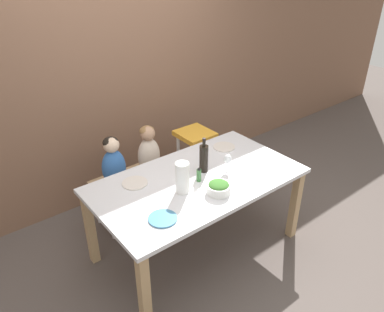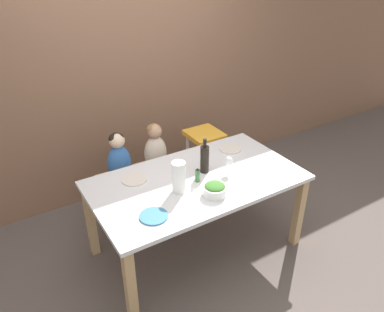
% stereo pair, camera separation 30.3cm
% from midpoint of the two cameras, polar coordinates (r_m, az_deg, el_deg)
% --- Properties ---
extents(ground_plane, '(14.00, 14.00, 0.00)m').
position_cam_midpoint_polar(ground_plane, '(3.53, 3.17, -13.76)').
color(ground_plane, '#564C47').
extents(wall_back, '(10.00, 0.06, 2.70)m').
position_cam_midpoint_polar(wall_back, '(3.85, -7.43, 13.07)').
color(wall_back, brown).
rests_on(wall_back, ground_plane).
extents(dining_table, '(1.73, 0.97, 0.74)m').
position_cam_midpoint_polar(dining_table, '(3.12, 3.49, -4.94)').
color(dining_table, silver).
rests_on(dining_table, ground_plane).
extents(chair_far_left, '(0.40, 0.42, 0.47)m').
position_cam_midpoint_polar(chair_far_left, '(3.65, -8.31, -4.62)').
color(chair_far_left, silver).
rests_on(chair_far_left, ground_plane).
extents(chair_far_center, '(0.40, 0.42, 0.47)m').
position_cam_midpoint_polar(chair_far_center, '(3.78, -3.12, -2.99)').
color(chair_far_center, silver).
rests_on(chair_far_center, ground_plane).
extents(chair_right_highchair, '(0.34, 0.36, 0.73)m').
position_cam_midpoint_polar(chair_right_highchair, '(3.96, 4.07, 1.47)').
color(chair_right_highchair, silver).
rests_on(chair_right_highchair, ground_plane).
extents(person_child_left, '(0.23, 0.18, 0.49)m').
position_cam_midpoint_polar(person_child_left, '(3.48, -8.69, -0.31)').
color(person_child_left, '#3366B2').
rests_on(person_child_left, chair_far_left).
extents(person_child_center, '(0.23, 0.18, 0.49)m').
position_cam_midpoint_polar(person_child_center, '(3.62, -3.25, 1.23)').
color(person_child_center, beige).
rests_on(person_child_center, chair_far_center).
extents(wine_bottle, '(0.07, 0.07, 0.31)m').
position_cam_midpoint_polar(wine_bottle, '(3.11, 4.73, -0.47)').
color(wine_bottle, black).
rests_on(wine_bottle, dining_table).
extents(paper_towel_roll, '(0.11, 0.11, 0.26)m').
position_cam_midpoint_polar(paper_towel_roll, '(2.85, 1.01, -3.32)').
color(paper_towel_roll, white).
rests_on(paper_towel_roll, dining_table).
extents(wine_glass_near, '(0.07, 0.07, 0.16)m').
position_cam_midpoint_polar(wine_glass_near, '(3.13, 8.39, -0.94)').
color(wine_glass_near, white).
rests_on(wine_glass_near, dining_table).
extents(salad_bowl_large, '(0.19, 0.19, 0.10)m').
position_cam_midpoint_polar(salad_bowl_large, '(2.88, 6.56, -5.11)').
color(salad_bowl_large, white).
rests_on(salad_bowl_large, dining_table).
extents(dinner_plate_front_left, '(0.21, 0.21, 0.01)m').
position_cam_midpoint_polar(dinner_plate_front_left, '(2.67, -2.59, -9.24)').
color(dinner_plate_front_left, teal).
rests_on(dinner_plate_front_left, dining_table).
extents(dinner_plate_back_left, '(0.21, 0.21, 0.01)m').
position_cam_midpoint_polar(dinner_plate_back_left, '(3.07, -6.02, -3.65)').
color(dinner_plate_back_left, silver).
rests_on(dinner_plate_back_left, dining_table).
extents(dinner_plate_back_right, '(0.21, 0.21, 0.01)m').
position_cam_midpoint_polar(dinner_plate_back_right, '(3.54, 8.28, 1.02)').
color(dinner_plate_back_right, silver).
rests_on(dinner_plate_back_right, dining_table).
extents(condiment_bottle_hot_sauce, '(0.04, 0.04, 0.13)m').
position_cam_midpoint_polar(condiment_bottle_hot_sauce, '(3.01, 3.73, -3.00)').
color(condiment_bottle_hot_sauce, '#336633').
rests_on(condiment_bottle_hot_sauce, dining_table).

